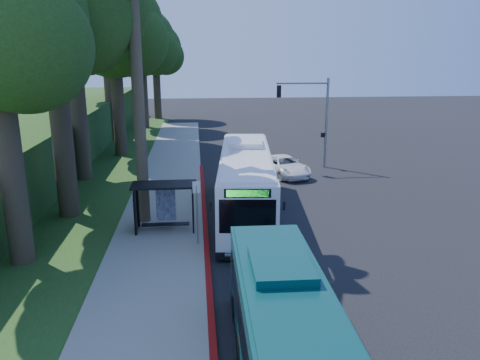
{
  "coord_description": "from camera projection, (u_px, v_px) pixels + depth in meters",
  "views": [
    {
      "loc": [
        -5.36,
        -25.56,
        8.82
      ],
      "look_at": [
        -2.83,
        1.0,
        1.56
      ],
      "focal_mm": 35.0,
      "sensor_mm": 36.0,
      "label": 1
    }
  ],
  "objects": [
    {
      "name": "tree_2",
      "position": [
        115.0,
        32.0,
        38.87
      ],
      "size": [
        8.82,
        8.4,
        15.12
      ],
      "color": "#382B1E",
      "rests_on": "ground"
    },
    {
      "name": "sidewalk",
      "position": [
        164.0,
        212.0,
        26.68
      ],
      "size": [
        4.5,
        70.0,
        0.12
      ],
      "primitive_type": "cube",
      "color": "gray",
      "rests_on": "ground"
    },
    {
      "name": "tree_0",
      "position": [
        51.0,
        3.0,
        23.27
      ],
      "size": [
        8.4,
        8.0,
        15.7
      ],
      "color": "#382B1E",
      "rests_on": "ground"
    },
    {
      "name": "red_curb",
      "position": [
        206.0,
        237.0,
        23.04
      ],
      "size": [
        0.25,
        30.0,
        0.13
      ],
      "primitive_type": "cube",
      "color": "maroon",
      "rests_on": "ground"
    },
    {
      "name": "white_bus",
      "position": [
        246.0,
        181.0,
        26.14
      ],
      "size": [
        4.0,
        13.15,
        3.86
      ],
      "rotation": [
        0.0,
        0.0,
        -0.1
      ],
      "color": "white",
      "rests_on": "ground"
    },
    {
      "name": "traffic_signal_pole",
      "position": [
        314.0,
        112.0,
        36.15
      ],
      "size": [
        4.1,
        0.3,
        7.0
      ],
      "color": "gray",
      "rests_on": "ground"
    },
    {
      "name": "ground",
      "position": [
        290.0,
        209.0,
        27.36
      ],
      "size": [
        140.0,
        140.0,
        0.0
      ],
      "primitive_type": "plane",
      "color": "black",
      "rests_on": "ground"
    },
    {
      "name": "pickup",
      "position": [
        284.0,
        166.0,
        34.75
      ],
      "size": [
        3.82,
        5.61,
        1.43
      ],
      "primitive_type": "imported",
      "rotation": [
        0.0,
        0.0,
        0.31
      ],
      "color": "white",
      "rests_on": "ground"
    },
    {
      "name": "tree_3",
      "position": [
        106.0,
        20.0,
        45.98
      ],
      "size": [
        10.08,
        9.6,
        17.28
      ],
      "color": "#382B1E",
      "rests_on": "ground"
    },
    {
      "name": "teal_bus",
      "position": [
        291.0,
        353.0,
        11.61
      ],
      "size": [
        2.54,
        11.14,
        3.31
      ],
      "rotation": [
        0.0,
        0.0,
        -0.02
      ],
      "color": "#0A3A3B",
      "rests_on": "ground"
    },
    {
      "name": "tree_4",
      "position": [
        142.0,
        45.0,
        54.48
      ],
      "size": [
        8.4,
        8.0,
        14.14
      ],
      "color": "#382B1E",
      "rests_on": "ground"
    },
    {
      "name": "tree_5",
      "position": [
        156.0,
        52.0,
        62.46
      ],
      "size": [
        7.35,
        7.0,
        12.86
      ],
      "color": "#382B1E",
      "rests_on": "ground"
    },
    {
      "name": "stop_sign_pole",
      "position": [
        197.0,
        204.0,
        21.52
      ],
      "size": [
        0.35,
        0.06,
        3.17
      ],
      "color": "gray",
      "rests_on": "ground"
    },
    {
      "name": "grass_verge",
      "position": [
        82.0,
        190.0,
        30.97
      ],
      "size": [
        8.0,
        70.0,
        0.06
      ],
      "primitive_type": "cube",
      "color": "#234719",
      "rests_on": "ground"
    },
    {
      "name": "bus_shelter",
      "position": [
        160.0,
        197.0,
        23.48
      ],
      "size": [
        3.2,
        1.51,
        2.55
      ],
      "color": "black",
      "rests_on": "ground"
    }
  ]
}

